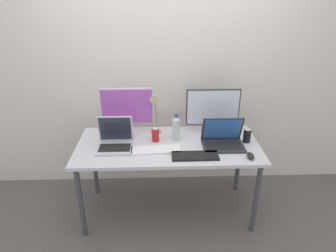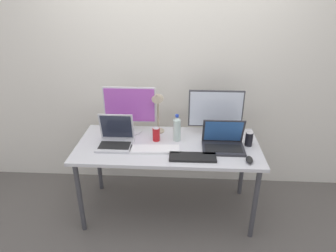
{
  "view_description": "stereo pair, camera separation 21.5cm",
  "coord_description": "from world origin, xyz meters",
  "px_view_note": "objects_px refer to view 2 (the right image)",
  "views": [
    {
      "loc": [
        -0.08,
        -2.35,
        2.03
      ],
      "look_at": [
        0.0,
        0.0,
        0.92
      ],
      "focal_mm": 32.0,
      "sensor_mm": 36.0,
      "label": 1
    },
    {
      "loc": [
        0.13,
        -2.35,
        2.03
      ],
      "look_at": [
        0.0,
        0.0,
        0.92
      ],
      "focal_mm": 32.0,
      "sensor_mm": 36.0,
      "label": 2
    }
  ],
  "objects_px": {
    "work_desk": "(168,150)",
    "keyboard_main": "(193,157)",
    "laptop_secondary": "(223,142)",
    "soda_can_near_keyboard": "(156,134)",
    "water_bottle": "(177,129)",
    "mouse_by_keyboard": "(249,160)",
    "soda_can_by_laptop": "(249,139)",
    "desk_lamp": "(158,105)",
    "monitor_center": "(216,111)",
    "laptop_silver": "(116,138)",
    "monitor_left": "(130,108)",
    "keyboard_aux": "(155,149)"
  },
  "relations": [
    {
      "from": "monitor_center",
      "to": "soda_can_near_keyboard",
      "type": "bearing_deg",
      "value": -162.29
    },
    {
      "from": "water_bottle",
      "to": "soda_can_by_laptop",
      "type": "relative_size",
      "value": 2.0
    },
    {
      "from": "laptop_secondary",
      "to": "desk_lamp",
      "type": "bearing_deg",
      "value": 157.71
    },
    {
      "from": "keyboard_aux",
      "to": "soda_can_by_laptop",
      "type": "distance_m",
      "value": 0.83
    },
    {
      "from": "monitor_center",
      "to": "soda_can_by_laptop",
      "type": "distance_m",
      "value": 0.4
    },
    {
      "from": "work_desk",
      "to": "soda_can_by_laptop",
      "type": "bearing_deg",
      "value": 1.74
    },
    {
      "from": "soda_can_by_laptop",
      "to": "desk_lamp",
      "type": "distance_m",
      "value": 0.87
    },
    {
      "from": "water_bottle",
      "to": "mouse_by_keyboard",
      "type": "bearing_deg",
      "value": -29.96
    },
    {
      "from": "soda_can_by_laptop",
      "to": "desk_lamp",
      "type": "xyz_separation_m",
      "value": [
        -0.82,
        0.19,
        0.23
      ]
    },
    {
      "from": "keyboard_main",
      "to": "soda_can_by_laptop",
      "type": "height_order",
      "value": "soda_can_by_laptop"
    },
    {
      "from": "soda_can_near_keyboard",
      "to": "desk_lamp",
      "type": "bearing_deg",
      "value": 88.35
    },
    {
      "from": "keyboard_aux",
      "to": "soda_can_near_keyboard",
      "type": "distance_m",
      "value": 0.19
    },
    {
      "from": "laptop_silver",
      "to": "mouse_by_keyboard",
      "type": "bearing_deg",
      "value": -11.5
    },
    {
      "from": "mouse_by_keyboard",
      "to": "desk_lamp",
      "type": "bearing_deg",
      "value": 153.14
    },
    {
      "from": "mouse_by_keyboard",
      "to": "water_bottle",
      "type": "bearing_deg",
      "value": 154.17
    },
    {
      "from": "monitor_left",
      "to": "soda_can_by_laptop",
      "type": "bearing_deg",
      "value": -11.05
    },
    {
      "from": "work_desk",
      "to": "laptop_secondary",
      "type": "distance_m",
      "value": 0.5
    },
    {
      "from": "monitor_left",
      "to": "monitor_center",
      "type": "xyz_separation_m",
      "value": [
        0.8,
        0.01,
        -0.02
      ]
    },
    {
      "from": "water_bottle",
      "to": "work_desk",
      "type": "bearing_deg",
      "value": -132.09
    },
    {
      "from": "work_desk",
      "to": "keyboard_main",
      "type": "xyz_separation_m",
      "value": [
        0.22,
        -0.23,
        0.07
      ]
    },
    {
      "from": "monitor_left",
      "to": "soda_can_by_laptop",
      "type": "relative_size",
      "value": 3.88
    },
    {
      "from": "monitor_center",
      "to": "mouse_by_keyboard",
      "type": "distance_m",
      "value": 0.59
    },
    {
      "from": "soda_can_by_laptop",
      "to": "work_desk",
      "type": "bearing_deg",
      "value": -178.26
    },
    {
      "from": "laptop_secondary",
      "to": "soda_can_near_keyboard",
      "type": "distance_m",
      "value": 0.6
    },
    {
      "from": "laptop_silver",
      "to": "laptop_secondary",
      "type": "distance_m",
      "value": 0.94
    },
    {
      "from": "laptop_secondary",
      "to": "mouse_by_keyboard",
      "type": "xyz_separation_m",
      "value": [
        0.19,
        -0.22,
        -0.04
      ]
    },
    {
      "from": "laptop_secondary",
      "to": "work_desk",
      "type": "bearing_deg",
      "value": 175.98
    },
    {
      "from": "laptop_silver",
      "to": "soda_can_by_laptop",
      "type": "distance_m",
      "value": 1.18
    },
    {
      "from": "monitor_left",
      "to": "keyboard_main",
      "type": "relative_size",
      "value": 1.27
    },
    {
      "from": "monitor_center",
      "to": "soda_can_by_laptop",
      "type": "height_order",
      "value": "monitor_center"
    },
    {
      "from": "water_bottle",
      "to": "soda_can_by_laptop",
      "type": "height_order",
      "value": "water_bottle"
    },
    {
      "from": "mouse_by_keyboard",
      "to": "keyboard_main",
      "type": "bearing_deg",
      "value": -179.86
    },
    {
      "from": "laptop_secondary",
      "to": "mouse_by_keyboard",
      "type": "relative_size",
      "value": 3.45
    },
    {
      "from": "laptop_secondary",
      "to": "monitor_center",
      "type": "bearing_deg",
      "value": 100.78
    },
    {
      "from": "monitor_center",
      "to": "laptop_silver",
      "type": "distance_m",
      "value": 0.95
    },
    {
      "from": "keyboard_aux",
      "to": "mouse_by_keyboard",
      "type": "distance_m",
      "value": 0.79
    },
    {
      "from": "monitor_center",
      "to": "soda_can_near_keyboard",
      "type": "distance_m",
      "value": 0.59
    },
    {
      "from": "mouse_by_keyboard",
      "to": "monitor_center",
      "type": "bearing_deg",
      "value": 119.74
    },
    {
      "from": "soda_can_by_laptop",
      "to": "keyboard_aux",
      "type": "bearing_deg",
      "value": -170.35
    },
    {
      "from": "work_desk",
      "to": "keyboard_main",
      "type": "bearing_deg",
      "value": -46.42
    },
    {
      "from": "laptop_silver",
      "to": "mouse_by_keyboard",
      "type": "xyz_separation_m",
      "value": [
        1.13,
        -0.23,
        -0.04
      ]
    },
    {
      "from": "work_desk",
      "to": "keyboard_aux",
      "type": "relative_size",
      "value": 3.84
    },
    {
      "from": "monitor_center",
      "to": "water_bottle",
      "type": "relative_size",
      "value": 1.99
    },
    {
      "from": "monitor_center",
      "to": "soda_can_near_keyboard",
      "type": "relative_size",
      "value": 4.0
    },
    {
      "from": "monitor_left",
      "to": "desk_lamp",
      "type": "relative_size",
      "value": 1.13
    },
    {
      "from": "monitor_left",
      "to": "laptop_silver",
      "type": "xyz_separation_m",
      "value": [
        -0.09,
        -0.26,
        -0.18
      ]
    },
    {
      "from": "laptop_secondary",
      "to": "keyboard_main",
      "type": "distance_m",
      "value": 0.33
    },
    {
      "from": "water_bottle",
      "to": "monitor_center",
      "type": "bearing_deg",
      "value": 24.07
    },
    {
      "from": "keyboard_aux",
      "to": "soda_can_near_keyboard",
      "type": "relative_size",
      "value": 3.35
    },
    {
      "from": "laptop_silver",
      "to": "soda_can_near_keyboard",
      "type": "xyz_separation_m",
      "value": [
        0.35,
        0.1,
        0.0
      ]
    }
  ]
}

